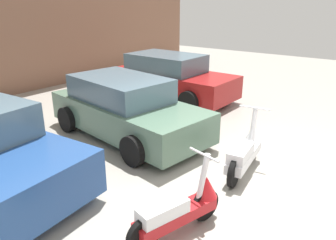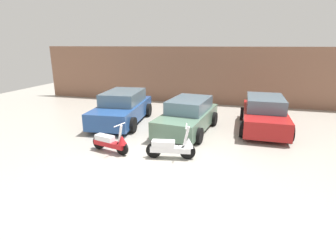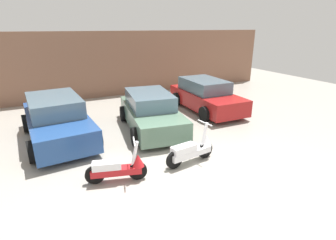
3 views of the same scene
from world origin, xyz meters
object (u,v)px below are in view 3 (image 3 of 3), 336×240
(scooter_front_right, at_px, (192,149))
(car_rear_center, at_px, (151,112))
(car_rear_right, at_px, (206,96))
(car_rear_left, at_px, (57,120))
(scooter_front_left, at_px, (119,168))

(scooter_front_right, height_order, car_rear_center, car_rear_center)
(car_rear_center, xyz_separation_m, car_rear_right, (3.00, 1.03, 0.02))
(scooter_front_right, bearing_deg, car_rear_center, 82.72)
(car_rear_left, relative_size, car_rear_right, 1.07)
(car_rear_right, bearing_deg, scooter_front_right, -36.58)
(car_rear_left, xyz_separation_m, car_rear_right, (6.06, 0.58, -0.03))
(scooter_front_right, bearing_deg, car_rear_left, 125.34)
(car_rear_right, bearing_deg, scooter_front_left, -51.08)
(scooter_front_left, xyz_separation_m, car_rear_right, (4.97, 3.88, 0.28))
(car_rear_left, distance_m, car_rear_right, 6.09)
(car_rear_center, relative_size, car_rear_right, 1.01)
(scooter_front_left, relative_size, scooter_front_right, 0.93)
(scooter_front_right, distance_m, car_rear_right, 4.84)
(scooter_front_right, distance_m, car_rear_center, 2.81)
(scooter_front_left, height_order, car_rear_center, car_rear_center)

